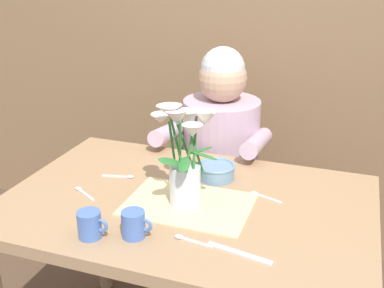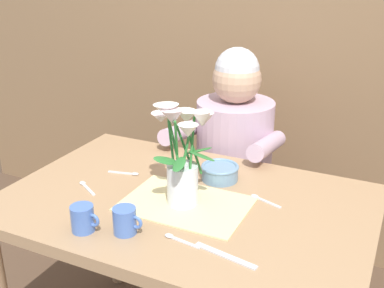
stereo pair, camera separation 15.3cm
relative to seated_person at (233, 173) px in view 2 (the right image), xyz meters
name	(u,v)px [view 2 (the right image)]	position (x,y,z in m)	size (l,w,h in m)	color
wood_panel_backdrop	(282,9)	(0.06, 0.43, 0.69)	(4.00, 0.10, 2.50)	brown
dining_table	(185,225)	(0.06, -0.62, 0.08)	(1.20, 0.80, 0.74)	#9E7A56
seated_person	(233,173)	(0.00, 0.00, 0.00)	(0.45, 0.47, 1.14)	#4C4C56
striped_placemat	(186,204)	(0.08, -0.65, 0.18)	(0.40, 0.28, 0.01)	beige
flower_vase	(183,154)	(0.07, -0.64, 0.35)	(0.25, 0.23, 0.34)	silver
ceramic_bowl	(220,172)	(0.11, -0.43, 0.21)	(0.14, 0.14, 0.06)	#6689A8
dinner_knife	(225,256)	(0.30, -0.85, 0.18)	(0.19, 0.02, 0.01)	silver
tea_cup	(83,219)	(-0.12, -0.91, 0.22)	(0.09, 0.07, 0.08)	#476BB7
coffee_cup	(125,221)	(-0.01, -0.87, 0.22)	(0.09, 0.07, 0.08)	#476BB7
spoon_0	(128,173)	(-0.21, -0.53, 0.18)	(0.12, 0.04, 0.01)	silver
spoon_1	(177,239)	(0.14, -0.84, 0.18)	(0.12, 0.03, 0.01)	silver
spoon_2	(261,199)	(0.29, -0.51, 0.18)	(0.12, 0.05, 0.01)	silver
spoon_3	(85,186)	(-0.29, -0.68, 0.18)	(0.11, 0.07, 0.01)	silver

